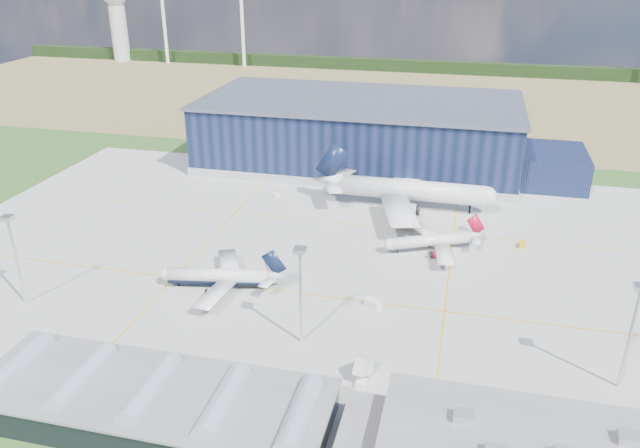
{
  "coord_description": "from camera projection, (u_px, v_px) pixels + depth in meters",
  "views": [
    {
      "loc": [
        41.23,
        -140.69,
        79.72
      ],
      "look_at": [
        3.39,
        14.5,
        8.4
      ],
      "focal_mm": 35.0,
      "sensor_mm": 36.0,
      "label": 1
    }
  ],
  "objects": [
    {
      "name": "treeline",
      "position": [
        413.0,
        66.0,
        430.73
      ],
      "size": [
        600.0,
        8.0,
        8.0
      ],
      "primitive_type": "cube",
      "color": "black",
      "rests_on": "ground"
    },
    {
      "name": "airliner_red",
      "position": [
        431.0,
        235.0,
        176.38
      ],
      "size": [
        40.3,
        39.97,
        9.96
      ],
      "primitive_type": null,
      "rotation": [
        0.0,
        0.0,
        3.58
      ],
      "color": "silver",
      "rests_on": "ground"
    },
    {
      "name": "glass_concourse",
      "position": [
        170.0,
        405.0,
        112.89
      ],
      "size": [
        78.0,
        23.0,
        8.6
      ],
      "color": "black",
      "rests_on": "ground"
    },
    {
      "name": "apron",
      "position": [
        305.0,
        256.0,
        175.09
      ],
      "size": [
        220.0,
        160.0,
        0.08
      ],
      "color": "#A5A49F",
      "rests_on": "ground"
    },
    {
      "name": "farmland",
      "position": [
        398.0,
        97.0,
        361.39
      ],
      "size": [
        600.0,
        220.0,
        0.01
      ],
      "primitive_type": "cube",
      "color": "olive",
      "rests_on": "ground"
    },
    {
      "name": "ground",
      "position": [
        295.0,
        273.0,
        166.22
      ],
      "size": [
        600.0,
        600.0,
        0.0
      ],
      "primitive_type": "plane",
      "color": "#2A4D1D",
      "rests_on": "ground"
    },
    {
      "name": "airliner_navy",
      "position": [
        217.0,
        269.0,
        157.03
      ],
      "size": [
        38.12,
        37.54,
        10.76
      ],
      "primitive_type": null,
      "rotation": [
        0.0,
        0.0,
        3.32
      ],
      "color": "silver",
      "rests_on": "ground"
    },
    {
      "name": "gse_van_b",
      "position": [
        373.0,
        304.0,
        149.98
      ],
      "size": [
        4.82,
        4.13,
        2.03
      ],
      "primitive_type": "cube",
      "rotation": [
        0.0,
        0.0,
        0.99
      ],
      "color": "white",
      "rests_on": "ground"
    },
    {
      "name": "car_a",
      "position": [
        213.0,
        381.0,
        124.16
      ],
      "size": [
        3.37,
        1.76,
        1.09
      ],
      "primitive_type": "imported",
      "rotation": [
        0.0,
        0.0,
        1.72
      ],
      "color": "#99999E",
      "rests_on": "ground"
    },
    {
      "name": "light_mast_east",
      "position": [
        634.0,
        320.0,
        117.09
      ],
      "size": [
        2.6,
        2.6,
        23.0
      ],
      "color": "silver",
      "rests_on": "ground"
    },
    {
      "name": "hangar",
      "position": [
        367.0,
        136.0,
        244.98
      ],
      "size": [
        145.0,
        62.0,
        26.1
      ],
      "color": "black",
      "rests_on": "ground"
    },
    {
      "name": "airliner_widebody",
      "position": [
        412.0,
        180.0,
        203.29
      ],
      "size": [
        61.41,
        60.09,
        19.95
      ],
      "primitive_type": null,
      "rotation": [
        0.0,
        0.0,
        -0.0
      ],
      "color": "silver",
      "rests_on": "ground"
    },
    {
      "name": "light_mast_west",
      "position": [
        13.0,
        246.0,
        146.3
      ],
      "size": [
        2.6,
        2.6,
        23.0
      ],
      "color": "silver",
      "rests_on": "ground"
    },
    {
      "name": "horizon_dressing",
      "position": [
        152.0,
        14.0,
        454.83
      ],
      "size": [
        440.2,
        18.0,
        70.0
      ],
      "color": "white",
      "rests_on": "ground"
    },
    {
      "name": "airstair",
      "position": [
        364.0,
        370.0,
        125.24
      ],
      "size": [
        3.51,
        5.92,
        3.55
      ],
      "primitive_type": "cube",
      "rotation": [
        0.0,
        0.0,
        -0.25
      ],
      "color": "white",
      "rests_on": "ground"
    },
    {
      "name": "gse_cart_b",
      "position": [
        276.0,
        195.0,
        216.53
      ],
      "size": [
        3.26,
        3.25,
        1.2
      ],
      "primitive_type": "cube",
      "rotation": [
        0.0,
        0.0,
        0.79
      ],
      "color": "white",
      "rests_on": "ground"
    },
    {
      "name": "car_b",
      "position": [
        555.0,
        436.0,
        110.11
      ],
      "size": [
        3.65,
        1.95,
        1.14
      ],
      "primitive_type": "imported",
      "rotation": [
        0.0,
        0.0,
        1.34
      ],
      "color": "#99999E",
      "rests_on": "ground"
    },
    {
      "name": "light_mast_center",
      "position": [
        300.0,
        280.0,
        131.16
      ],
      "size": [
        2.6,
        2.6,
        23.0
      ],
      "color": "silver",
      "rests_on": "ground"
    },
    {
      "name": "gse_tug_b",
      "position": [
        183.0,
        270.0,
        166.27
      ],
      "size": [
        3.26,
        3.52,
        1.27
      ],
      "primitive_type": "cube",
      "rotation": [
        0.0,
        0.0,
        -0.6
      ],
      "color": "gold",
      "rests_on": "ground"
    },
    {
      "name": "gse_tug_c",
      "position": [
        522.0,
        245.0,
        180.36
      ],
      "size": [
        1.92,
        3.06,
        1.34
      ],
      "primitive_type": "cube",
      "rotation": [
        0.0,
        0.0,
        -0.0
      ],
      "color": "gold",
      "rests_on": "ground"
    }
  ]
}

